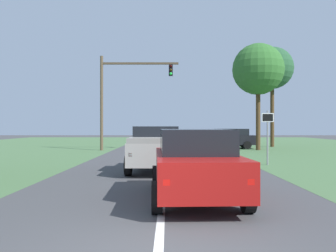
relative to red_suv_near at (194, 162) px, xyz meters
name	(u,v)px	position (x,y,z in m)	size (l,w,h in m)	color
ground_plane	(165,164)	(-0.85, 8.43, -0.97)	(120.00, 120.00, 0.00)	#424244
lane_centre_stripe	(160,226)	(-0.85, -2.57, -0.97)	(0.16, 43.20, 0.01)	white
red_suv_near	(194,162)	(0.00, 0.00, 0.00)	(2.39, 4.97, 1.84)	#9E1411
pickup_truck_lead	(157,148)	(-1.18, 5.71, 0.01)	(2.40, 4.98, 1.92)	#B7B2A8
traffic_light	(121,89)	(-4.47, 18.96, 3.96)	(6.31, 0.40, 7.60)	brown
keep_moving_sign	(267,130)	(4.26, 8.21, 0.76)	(0.60, 0.09, 2.71)	gray
oak_tree_right	(258,70)	(6.64, 19.32, 5.59)	(4.18, 4.18, 8.68)	#4C351E
crossing_suv_far	(229,138)	(4.66, 21.43, -0.06)	(4.72, 2.19, 1.72)	black
extra_tree_1	(272,69)	(9.15, 23.93, 6.43)	(3.96, 3.96, 9.43)	#4C351E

